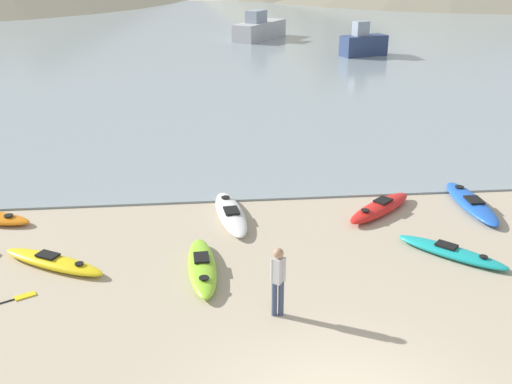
# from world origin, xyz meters

# --- Properties ---
(bay_water) EXTENTS (160.00, 70.00, 0.06)m
(bay_water) POSITION_xyz_m (0.00, 44.25, 0.03)
(bay_water) COLOR gray
(bay_water) RESTS_ON ground_plane
(kayak_on_sand_0) EXTENTS (2.40, 2.35, 0.29)m
(kayak_on_sand_0) POSITION_xyz_m (3.87, 5.34, 0.12)
(kayak_on_sand_0) COLOR teal
(kayak_on_sand_0) RESTS_ON ground_plane
(kayak_on_sand_1) EXTENTS (0.77, 2.83, 0.35)m
(kayak_on_sand_1) POSITION_xyz_m (-2.21, 5.16, 0.15)
(kayak_on_sand_1) COLOR #8CCC2D
(kayak_on_sand_1) RESTS_ON ground_plane
(kayak_on_sand_2) EXTENTS (1.06, 3.10, 0.32)m
(kayak_on_sand_2) POSITION_xyz_m (-1.37, 8.10, 0.14)
(kayak_on_sand_2) COLOR white
(kayak_on_sand_2) RESTS_ON ground_plane
(kayak_on_sand_3) EXTENTS (2.54, 2.34, 0.37)m
(kayak_on_sand_3) POSITION_xyz_m (2.88, 8.03, 0.16)
(kayak_on_sand_3) COLOR red
(kayak_on_sand_3) RESTS_ON ground_plane
(kayak_on_sand_4) EXTENTS (2.78, 1.95, 0.30)m
(kayak_on_sand_4) POSITION_xyz_m (-5.71, 5.79, 0.13)
(kayak_on_sand_4) COLOR yellow
(kayak_on_sand_4) RESTS_ON ground_plane
(kayak_on_sand_5) EXTENTS (0.79, 3.19, 0.33)m
(kayak_on_sand_5) POSITION_xyz_m (5.63, 8.16, 0.14)
(kayak_on_sand_5) COLOR blue
(kayak_on_sand_5) RESTS_ON ground_plane
(person_near_foreground) EXTENTS (0.31, 0.28, 1.54)m
(person_near_foreground) POSITION_xyz_m (-0.69, 3.28, 0.88)
(person_near_foreground) COLOR #384260
(person_near_foreground) RESTS_ON ground_plane
(moored_boat_0) EXTENTS (3.37, 2.15, 2.31)m
(moored_boat_0) POSITION_xyz_m (9.21, 33.48, 0.87)
(moored_boat_0) COLOR navy
(moored_boat_0) RESTS_ON bay_water
(moored_boat_1) EXTENTS (4.77, 5.72, 2.27)m
(moored_boat_1) POSITION_xyz_m (2.98, 42.04, 0.86)
(moored_boat_1) COLOR #B2B2B7
(moored_boat_1) RESTS_ON bay_water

